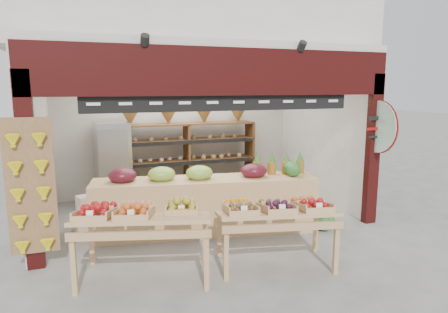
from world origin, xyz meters
The scene contains 11 objects.
ground centered at (0.00, 0.00, 0.00)m, with size 60.00×60.00×0.00m, color slate.
shop_structure centered at (0.00, 1.61, 3.92)m, with size 6.36×5.12×5.40m.
banana_board centered at (-2.73, -1.17, 1.12)m, with size 0.60×0.15×1.80m.
gift_sign centered at (2.75, -1.15, 1.75)m, with size 0.04×0.93×0.92m.
back_shelving centered at (0.12, 1.84, 1.14)m, with size 3.09×0.51×1.90m.
refrigerator centered at (-1.50, 1.75, 0.86)m, with size 0.67×0.67×1.72m, color silver.
cardboard_stack centered at (-1.86, 0.31, 0.23)m, with size 1.01×0.85×0.62m.
mid_counter centered at (-0.19, -0.52, 0.51)m, with size 3.77×1.35×1.15m.
display_table_left centered at (-1.49, -1.77, 0.82)m, with size 1.86×1.34×1.06m.
display_table_right centered at (0.34, -2.06, 0.79)m, with size 1.72×1.19×1.00m.
watermelon_pile centered at (1.70, -0.97, 0.16)m, with size 0.61×0.61×0.48m.
Camera 1 is at (-2.06, -6.71, 2.43)m, focal length 32.00 mm.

